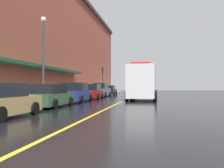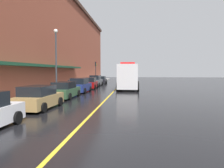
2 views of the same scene
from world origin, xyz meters
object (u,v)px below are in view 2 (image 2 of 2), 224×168
Objects in this scene: parked_car_6 at (101,80)px; parking_meter_0 at (90,79)px; parked_car_3 at (80,86)px; parked_car_4 at (90,83)px; parking_meter_1 at (57,86)px; street_lamp_left at (56,54)px; parked_car_1 at (39,98)px; parking_meter_3 at (68,83)px; parked_car_5 at (96,81)px; traffic_light_near at (96,68)px; parking_meter_2 at (83,81)px; parked_car_2 at (65,90)px; box_truck at (129,77)px.

parking_meter_0 is at bearing 159.31° from parked_car_6.
parked_car_3 is 5.65m from parked_car_4.
parking_meter_1 is 0.19× the size of street_lamp_left.
parking_meter_3 is (-1.47, 11.40, 0.32)m from parked_car_1.
traffic_light_near reaches higher than parked_car_5.
parking_meter_2 is (-1.48, 7.62, 0.25)m from parked_car_3.
parked_car_6 is (-0.06, 17.14, -0.08)m from parked_car_3.
parking_meter_3 is at bearing 14.28° from parked_car_2.
parked_car_5 is (-0.17, 5.90, 0.08)m from parked_car_4.
parking_meter_0 is at bearing -90.63° from traffic_light_near.
street_lamp_left reaches higher than parked_car_6.
parked_car_1 is 0.63× the size of street_lamp_left.
parked_car_3 reaches higher than parking_meter_2.
parking_meter_1 is (-7.14, -8.72, -0.68)m from box_truck.
parking_meter_2 is 10.35m from street_lamp_left.
box_truck reaches higher than parked_car_6.
parked_car_4 is 0.99× the size of traffic_light_near.
parked_car_2 reaches higher than parking_meter_0.
parking_meter_0 and parking_meter_2 have the same top height.
parking_meter_0 is (-7.14, 8.07, -0.68)m from box_truck.
parked_car_2 is at bearing 177.41° from parked_car_4.
parked_car_2 is 1.08× the size of parked_car_3.
parked_car_2 is 22.46m from parked_car_6.
traffic_light_near is at bearing -151.57° from box_truck.
parked_car_5 reaches higher than parked_car_2.
parked_car_2 is 24.18m from traffic_light_near.
parked_car_4 is at bearing 75.05° from street_lamp_left.
parking_meter_0 is (-1.47, 24.19, 0.32)m from parked_car_1.
parked_car_1 is 28.27m from parked_car_6.
parking_meter_3 is at bearing -55.43° from box_truck.
parked_car_3 is 3.28× the size of parking_meter_0.
box_truck is 6.44× the size of parking_meter_3.
parked_car_1 reaches higher than parked_car_2.
parked_car_2 is 0.55× the size of box_truck.
parked_car_6 reaches higher than parking_meter_3.
parking_meter_0 is at bearing 4.75° from parked_car_2.
traffic_light_near reaches higher than parked_car_6.
parked_car_3 is 4.68m from street_lamp_left.
parking_meter_0 is 12.79m from parking_meter_3.
parked_car_3 reaches higher than parking_meter_0.
parked_car_5 is 0.70× the size of street_lamp_left.
box_truck is 1.23× the size of street_lamp_left.
parked_car_4 is at bearing -177.79° from parked_car_5.
parking_meter_1 is 11.35m from parking_meter_2.
parking_meter_3 is at bearing 90.00° from parking_meter_1.
parking_meter_0 is at bearing 87.74° from street_lamp_left.
parking_meter_1 is 22.53m from traffic_light_near.
traffic_light_near reaches higher than parking_meter_2.
parked_car_2 reaches higher than parking_meter_2.
parking_meter_2 is at bearing 170.00° from parked_car_6.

